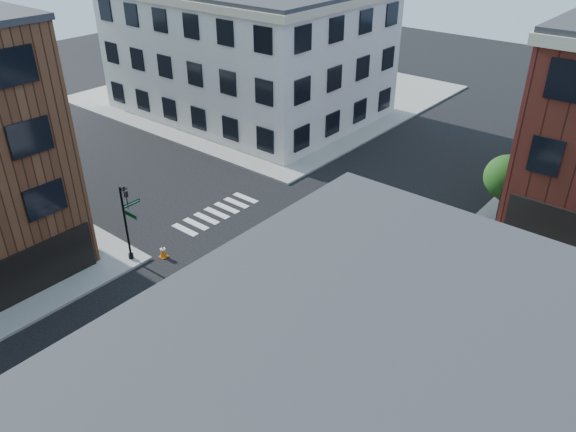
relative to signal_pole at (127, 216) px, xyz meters
The scene contains 8 objects.
ground 9.90m from the signal_pole, 44.81° to the left, with size 120.00×120.00×0.00m, color black.
sidewalk_nw 31.27m from the signal_pole, 117.29° to the left, with size 30.00×30.00×0.15m, color gray.
building_nw 25.92m from the signal_pole, 118.43° to the left, with size 22.00×16.00×11.00m, color silver.
tree_near 21.94m from the signal_pole, 49.38° to the left, with size 2.69×2.69×4.49m.
tree_far 26.78m from the signal_pole, 57.77° to the left, with size 2.43×2.43×4.07m.
signal_pole is the anchor object (origin of this frame).
box_truck 20.57m from the signal_pole, ahead, with size 9.06×3.51×4.02m.
traffic_cone 2.96m from the signal_pole, 50.69° to the left, with size 0.42×0.42×0.77m.
Camera 1 is at (16.56, -21.30, 17.79)m, focal length 35.00 mm.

